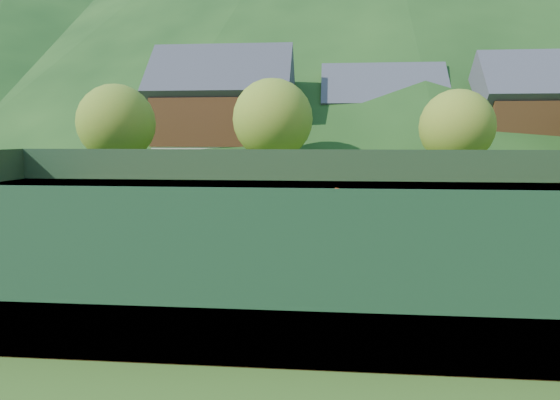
# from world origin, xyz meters

# --- Properties ---
(ground) EXTENTS (400.00, 400.00, 0.00)m
(ground) POSITION_xyz_m (0.00, 0.00, 0.00)
(ground) COLOR #2D4F18
(ground) RESTS_ON ground
(clay_court) EXTENTS (40.00, 24.00, 0.02)m
(clay_court) POSITION_xyz_m (0.00, 0.00, 0.01)
(clay_court) COLOR #B5461D
(clay_court) RESTS_ON ground
(mountain_far_left) EXTENTS (260.00, 260.00, 100.00)m
(mountain_far_left) POSITION_xyz_m (-90.00, 150.00, 50.00)
(mountain_far_left) COLOR black
(mountain_far_left) RESTS_ON ground
(coach) EXTENTS (0.72, 0.53, 1.80)m
(coach) POSITION_xyz_m (-4.70, -1.52, 0.92)
(coach) COLOR #164793
(coach) RESTS_ON clay_court
(student_a) EXTENTS (0.81, 0.70, 1.45)m
(student_a) POSITION_xyz_m (0.80, 3.38, 0.75)
(student_a) COLOR #E55014
(student_a) RESTS_ON clay_court
(student_b) EXTENTS (1.00, 0.59, 1.60)m
(student_b) POSITION_xyz_m (4.31, 1.09, 0.82)
(student_b) COLOR #D04912
(student_b) RESTS_ON clay_court
(student_c) EXTENTS (0.73, 0.59, 1.28)m
(student_c) POSITION_xyz_m (5.50, 1.95, 0.66)
(student_c) COLOR #F35C15
(student_c) RESTS_ON clay_court
(student_d) EXTENTS (1.01, 0.75, 1.39)m
(student_d) POSITION_xyz_m (6.14, 2.62, 0.72)
(student_d) COLOR orange
(student_d) RESTS_ON clay_court
(tennis_ball_0) EXTENTS (0.07, 0.07, 0.07)m
(tennis_ball_0) POSITION_xyz_m (-5.69, -1.28, 0.05)
(tennis_ball_0) COLOR #D4F629
(tennis_ball_0) RESTS_ON clay_court
(tennis_ball_1) EXTENTS (0.07, 0.07, 0.07)m
(tennis_ball_1) POSITION_xyz_m (-5.93, -3.28, 0.05)
(tennis_ball_1) COLOR #D4F629
(tennis_ball_1) RESTS_ON clay_court
(tennis_ball_2) EXTENTS (0.07, 0.07, 0.07)m
(tennis_ball_2) POSITION_xyz_m (-2.03, -2.50, 0.05)
(tennis_ball_2) COLOR #D4F629
(tennis_ball_2) RESTS_ON clay_court
(tennis_ball_3) EXTENTS (0.07, 0.07, 0.07)m
(tennis_ball_3) POSITION_xyz_m (-9.47, -3.45, 0.05)
(tennis_ball_3) COLOR #D4F629
(tennis_ball_3) RESTS_ON clay_court
(tennis_ball_4) EXTENTS (0.07, 0.07, 0.07)m
(tennis_ball_4) POSITION_xyz_m (3.35, -3.43, 0.05)
(tennis_ball_4) COLOR #D4F629
(tennis_ball_4) RESTS_ON clay_court
(tennis_ball_5) EXTENTS (0.07, 0.07, 0.07)m
(tennis_ball_5) POSITION_xyz_m (1.78, -5.54, 0.05)
(tennis_ball_5) COLOR #D4F629
(tennis_ball_5) RESTS_ON clay_court
(tennis_ball_7) EXTENTS (0.07, 0.07, 0.07)m
(tennis_ball_7) POSITION_xyz_m (2.83, -5.05, 0.05)
(tennis_ball_7) COLOR #D4F629
(tennis_ball_7) RESTS_ON clay_court
(tennis_ball_8) EXTENTS (0.07, 0.07, 0.07)m
(tennis_ball_8) POSITION_xyz_m (-7.04, -4.75, 0.05)
(tennis_ball_8) COLOR #D4F629
(tennis_ball_8) RESTS_ON clay_court
(tennis_ball_9) EXTENTS (0.07, 0.07, 0.07)m
(tennis_ball_9) POSITION_xyz_m (-0.88, -4.40, 0.05)
(tennis_ball_9) COLOR #D4F629
(tennis_ball_9) RESTS_ON clay_court
(tennis_ball_10) EXTENTS (0.07, 0.07, 0.07)m
(tennis_ball_10) POSITION_xyz_m (-3.31, -6.14, 0.05)
(tennis_ball_10) COLOR #D4F629
(tennis_ball_10) RESTS_ON clay_court
(tennis_ball_11) EXTENTS (0.07, 0.07, 0.07)m
(tennis_ball_11) POSITION_xyz_m (-7.73, -4.39, 0.05)
(tennis_ball_11) COLOR #D4F629
(tennis_ball_11) RESTS_ON clay_court
(tennis_ball_12) EXTENTS (0.07, 0.07, 0.07)m
(tennis_ball_12) POSITION_xyz_m (0.31, -1.03, 0.05)
(tennis_ball_12) COLOR #D4F629
(tennis_ball_12) RESTS_ON clay_court
(tennis_ball_13) EXTENTS (0.07, 0.07, 0.07)m
(tennis_ball_13) POSITION_xyz_m (-3.58, -8.39, 0.05)
(tennis_ball_13) COLOR #D4F629
(tennis_ball_13) RESTS_ON clay_court
(tennis_ball_14) EXTENTS (0.07, 0.07, 0.07)m
(tennis_ball_14) POSITION_xyz_m (0.71, -5.15, 0.05)
(tennis_ball_14) COLOR #D4F629
(tennis_ball_14) RESTS_ON clay_court
(tennis_ball_15) EXTENTS (0.07, 0.07, 0.07)m
(tennis_ball_15) POSITION_xyz_m (-3.03, -7.90, 0.05)
(tennis_ball_15) COLOR #D4F629
(tennis_ball_15) RESTS_ON clay_court
(tennis_ball_16) EXTENTS (0.07, 0.07, 0.07)m
(tennis_ball_16) POSITION_xyz_m (-6.10, -4.04, 0.05)
(tennis_ball_16) COLOR #D4F629
(tennis_ball_16) RESTS_ON clay_court
(tennis_ball_17) EXTENTS (0.07, 0.07, 0.07)m
(tennis_ball_17) POSITION_xyz_m (2.89, -2.90, 0.05)
(tennis_ball_17) COLOR #D4F629
(tennis_ball_17) RESTS_ON clay_court
(tennis_ball_18) EXTENTS (0.07, 0.07, 0.07)m
(tennis_ball_18) POSITION_xyz_m (-2.59, -9.00, 0.05)
(tennis_ball_18) COLOR #D4F629
(tennis_ball_18) RESTS_ON clay_court
(tennis_ball_19) EXTENTS (0.07, 0.07, 0.07)m
(tennis_ball_19) POSITION_xyz_m (-5.89, -2.64, 0.05)
(tennis_ball_19) COLOR #D4F629
(tennis_ball_19) RESTS_ON clay_court
(tennis_ball_20) EXTENTS (0.07, 0.07, 0.07)m
(tennis_ball_20) POSITION_xyz_m (-0.81, -2.95, 0.05)
(tennis_ball_20) COLOR #D4F629
(tennis_ball_20) RESTS_ON clay_court
(tennis_ball_21) EXTENTS (0.07, 0.07, 0.07)m
(tennis_ball_21) POSITION_xyz_m (-4.16, -2.00, 0.05)
(tennis_ball_21) COLOR #D4F629
(tennis_ball_21) RESTS_ON clay_court
(tennis_ball_22) EXTENTS (0.07, 0.07, 0.07)m
(tennis_ball_22) POSITION_xyz_m (-0.01, -1.68, 0.05)
(tennis_ball_22) COLOR #D4F629
(tennis_ball_22) RESTS_ON clay_court
(court_lines) EXTENTS (23.83, 11.03, 0.00)m
(court_lines) POSITION_xyz_m (0.00, 0.00, 0.02)
(court_lines) COLOR silver
(court_lines) RESTS_ON clay_court
(tennis_net) EXTENTS (0.10, 12.07, 1.10)m
(tennis_net) POSITION_xyz_m (0.00, 0.00, 0.52)
(tennis_net) COLOR black
(tennis_net) RESTS_ON clay_court
(perimeter_fence) EXTENTS (40.40, 24.24, 3.00)m
(perimeter_fence) POSITION_xyz_m (0.00, 0.00, 1.27)
(perimeter_fence) COLOR black
(perimeter_fence) RESTS_ON clay_court
(ball_hopper) EXTENTS (0.57, 0.57, 1.00)m
(ball_hopper) POSITION_xyz_m (-7.39, -4.64, 0.77)
(ball_hopper) COLOR black
(ball_hopper) RESTS_ON clay_court
(chalet_left) EXTENTS (13.80, 9.93, 12.92)m
(chalet_left) POSITION_xyz_m (-10.00, 30.00, 5.65)
(chalet_left) COLOR beige
(chalet_left) RESTS_ON ground
(chalet_mid) EXTENTS (12.65, 8.82, 11.45)m
(chalet_mid) POSITION_xyz_m (6.00, 34.00, 4.99)
(chalet_mid) COLOR beige
(chalet_mid) RESTS_ON ground
(chalet_right) EXTENTS (11.50, 8.82, 11.91)m
(chalet_right) POSITION_xyz_m (20.00, 30.00, 5.26)
(chalet_right) COLOR beige
(chalet_right) RESTS_ON ground
(tree_a) EXTENTS (6.00, 6.00, 7.88)m
(tree_a) POSITION_xyz_m (-16.00, 18.00, 4.87)
(tree_a) COLOR #3C2818
(tree_a) RESTS_ON ground
(tree_b) EXTENTS (6.40, 6.40, 8.40)m
(tree_b) POSITION_xyz_m (-4.00, 20.00, 5.19)
(tree_b) COLOR #3F2719
(tree_b) RESTS_ON ground
(tree_c) EXTENTS (5.60, 5.60, 7.35)m
(tree_c) POSITION_xyz_m (10.00, 19.00, 4.54)
(tree_c) COLOR #3C2518
(tree_c) RESTS_ON ground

